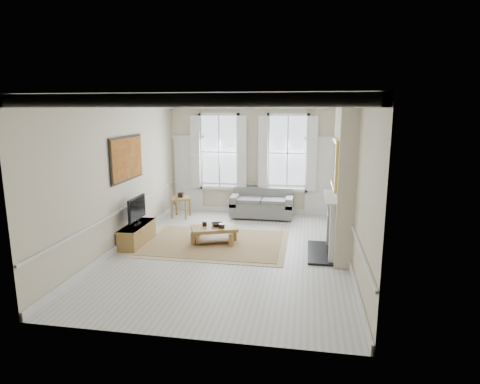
% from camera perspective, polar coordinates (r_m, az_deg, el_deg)
% --- Properties ---
extents(floor, '(7.20, 7.20, 0.00)m').
position_cam_1_polar(floor, '(9.26, -1.23, -8.45)').
color(floor, '#B7B5AD').
rests_on(floor, ground).
extents(ceiling, '(7.20, 7.20, 0.00)m').
position_cam_1_polar(ceiling, '(8.70, -1.33, 13.07)').
color(ceiling, white).
rests_on(ceiling, back_wall).
extents(back_wall, '(5.20, 0.00, 5.20)m').
position_cam_1_polar(back_wall, '(12.34, 1.88, 4.75)').
color(back_wall, beige).
rests_on(back_wall, floor).
extents(left_wall, '(0.00, 7.20, 7.20)m').
position_cam_1_polar(left_wall, '(9.65, -16.63, 2.32)').
color(left_wall, beige).
rests_on(left_wall, floor).
extents(right_wall, '(0.00, 7.20, 7.20)m').
position_cam_1_polar(right_wall, '(8.72, 15.75, 1.42)').
color(right_wall, beige).
rests_on(right_wall, floor).
extents(window_left, '(1.26, 0.20, 2.20)m').
position_cam_1_polar(window_left, '(12.45, -2.97, 5.73)').
color(window_left, '#B2BCC6').
rests_on(window_left, back_wall).
extents(window_right, '(1.26, 0.20, 2.20)m').
position_cam_1_polar(window_right, '(12.17, 6.77, 5.53)').
color(window_right, '#B2BCC6').
rests_on(window_right, back_wall).
extents(door_left, '(0.90, 0.08, 2.30)m').
position_cam_1_polar(door_left, '(12.82, -7.29, 2.44)').
color(door_left, silver).
rests_on(door_left, floor).
extents(door_right, '(0.90, 0.08, 2.30)m').
position_cam_1_polar(door_right, '(12.28, 11.36, 1.90)').
color(door_right, silver).
rests_on(door_right, floor).
extents(painting, '(0.05, 1.66, 1.06)m').
position_cam_1_polar(painting, '(9.86, -15.78, 4.61)').
color(painting, '#A76C1C').
rests_on(painting, left_wall).
extents(chimney_breast, '(0.35, 1.70, 3.38)m').
position_cam_1_polar(chimney_breast, '(8.90, 14.50, 1.68)').
color(chimney_breast, beige).
rests_on(chimney_breast, floor).
extents(hearth, '(0.55, 1.50, 0.05)m').
position_cam_1_polar(hearth, '(9.30, 11.33, -8.43)').
color(hearth, black).
rests_on(hearth, floor).
extents(fireplace, '(0.21, 1.45, 1.33)m').
position_cam_1_polar(fireplace, '(9.10, 12.77, -4.28)').
color(fireplace, silver).
rests_on(fireplace, floor).
extents(mirror, '(0.06, 1.26, 1.06)m').
position_cam_1_polar(mirror, '(8.83, 13.22, 3.97)').
color(mirror, gold).
rests_on(mirror, chimney_breast).
extents(sofa, '(1.83, 0.89, 0.86)m').
position_cam_1_polar(sofa, '(12.06, 3.16, -1.91)').
color(sofa, slate).
rests_on(sofa, floor).
extents(side_table, '(0.64, 0.64, 0.62)m').
position_cam_1_polar(side_table, '(12.11, -8.41, -1.26)').
color(side_table, brown).
rests_on(side_table, floor).
extents(rug, '(3.50, 2.60, 0.02)m').
position_cam_1_polar(rug, '(9.84, -3.67, -7.18)').
color(rug, '#A47F54').
rests_on(rug, floor).
extents(coffee_table, '(1.24, 0.98, 0.40)m').
position_cam_1_polar(coffee_table, '(9.74, -3.70, -5.43)').
color(coffee_table, brown).
rests_on(coffee_table, rug).
extents(ceramic_pot_a, '(0.12, 0.12, 0.12)m').
position_cam_1_polar(ceramic_pot_a, '(9.81, -5.07, -4.50)').
color(ceramic_pot_a, black).
rests_on(ceramic_pot_a, coffee_table).
extents(ceramic_pot_b, '(0.14, 0.14, 0.10)m').
position_cam_1_polar(ceramic_pot_b, '(9.61, -2.61, -4.84)').
color(ceramic_pot_b, black).
rests_on(ceramic_pot_b, coffee_table).
extents(bowl, '(0.37, 0.37, 0.07)m').
position_cam_1_polar(bowl, '(9.79, -3.29, -4.64)').
color(bowl, black).
rests_on(bowl, coffee_table).
extents(tv_stand, '(0.43, 1.33, 0.48)m').
position_cam_1_polar(tv_stand, '(10.02, -14.39, -5.82)').
color(tv_stand, brown).
rests_on(tv_stand, floor).
extents(tv, '(0.08, 0.90, 0.68)m').
position_cam_1_polar(tv, '(9.84, -14.45, -2.32)').
color(tv, black).
rests_on(tv, tv_stand).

